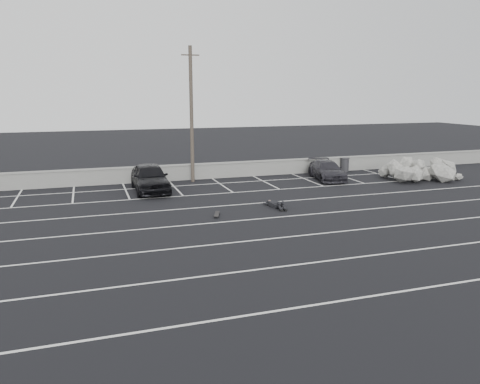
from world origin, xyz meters
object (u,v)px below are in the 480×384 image
object	(u,v)px
utility_pole	(192,115)
trash_bin	(345,165)
car_right	(327,170)
riprap_pile	(423,173)
skateboard	(217,215)
car_left	(150,177)
person	(274,202)

from	to	relation	value
utility_pole	trash_bin	distance (m)	12.33
car_right	trash_bin	world-z (taller)	car_right
trash_bin	riprap_pile	distance (m)	5.76
car_right	utility_pole	distance (m)	9.85
riprap_pile	skateboard	world-z (taller)	riprap_pile
skateboard	trash_bin	bearing A→B (deg)	57.14
car_left	person	bearing A→B (deg)	-47.04
person	skateboard	distance (m)	3.47
utility_pole	person	size ratio (longest dim) A/B	3.69
trash_bin	skateboard	world-z (taller)	trash_bin
utility_pole	person	world-z (taller)	utility_pole
trash_bin	skateboard	xyz separation A→B (m)	(-12.58, -9.50, -0.45)
trash_bin	skateboard	bearing A→B (deg)	-142.93
car_left	riprap_pile	size ratio (longest dim) A/B	0.90
riprap_pile	skateboard	xyz separation A→B (m)	(-15.69, -4.66, -0.40)
utility_pole	riprap_pile	bearing A→B (deg)	-16.70
utility_pole	skateboard	world-z (taller)	utility_pole
car_left	trash_bin	size ratio (longest dim) A/B	4.72
car_left	person	xyz separation A→B (m)	(5.57, -5.91, -0.60)
car_right	skateboard	world-z (taller)	car_right
skateboard	car_right	bearing A→B (deg)	55.89
car_right	trash_bin	distance (m)	3.77
utility_pole	riprap_pile	size ratio (longest dim) A/B	1.60
person	trash_bin	bearing A→B (deg)	38.87
person	skateboard	world-z (taller)	person
car_left	riprap_pile	bearing A→B (deg)	-7.38
utility_pole	skateboard	size ratio (longest dim) A/B	10.48
utility_pole	car_right	bearing A→B (deg)	-13.17
utility_pole	skateboard	bearing A→B (deg)	-95.49
car_left	car_right	world-z (taller)	car_left
person	skateboard	xyz separation A→B (m)	(-3.33, -0.96, -0.15)
utility_pole	skateboard	xyz separation A→B (m)	(-0.87, -9.10, -4.33)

